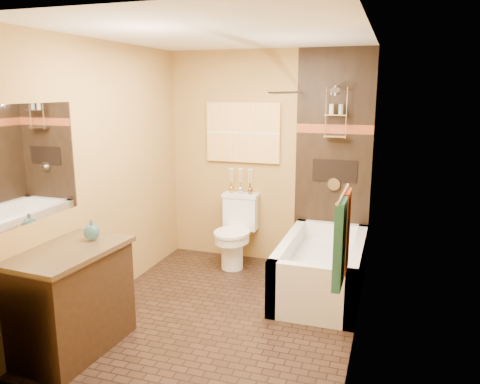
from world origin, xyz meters
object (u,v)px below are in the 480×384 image
at_px(bathtub, 322,272).
at_px(toilet, 236,231).
at_px(vanity, 71,300).
at_px(sunset_painting, 243,133).

bearing_deg(bathtub, toilet, 157.40).
relative_size(bathtub, vanity, 1.51).
distance_m(toilet, vanity, 2.26).
bearing_deg(bathtub, vanity, -135.18).
bearing_deg(toilet, bathtub, -25.03).
bearing_deg(vanity, sunset_painting, 79.23).
distance_m(sunset_painting, toilet, 1.16).
xyz_separation_m(bathtub, vanity, (-1.72, -1.71, 0.20)).
distance_m(sunset_painting, bathtub, 1.86).
xyz_separation_m(sunset_painting, bathtub, (1.09, -0.73, -1.33)).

